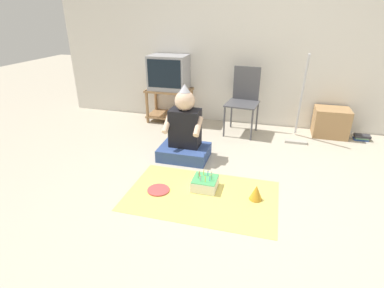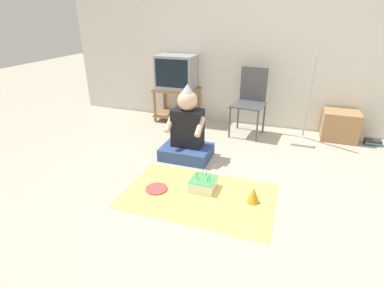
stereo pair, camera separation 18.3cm
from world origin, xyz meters
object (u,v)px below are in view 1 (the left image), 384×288
Objects in this scene: book_pile at (362,137)px; person_seated at (185,134)px; tv at (169,72)px; party_hat_blue at (256,192)px; dust_mop at (299,118)px; cardboard_box_stack at (331,122)px; paper_plate at (158,190)px; birthday_cake at (205,183)px; folding_chair at (244,97)px.

person_seated is at bearing -152.50° from book_pile.
tv is 3.93× the size of party_hat_blue.
dust_mop is 1.31× the size of person_seated.
paper_plate is at bearing -132.36° from cardboard_box_stack.
cardboard_box_stack is at bearing 34.70° from dust_mop.
birthday_cake is at bearing -57.63° from person_seated.
dust_mop reaches higher than person_seated.
tv is 2.12m from birthday_cake.
folding_chair is 4.20× the size of paper_plate.
tv is 2.37× the size of birthday_cake.
book_pile is at bearing 44.53° from birthday_cake.
birthday_cake reaches higher than party_hat_blue.
party_hat_blue is at bearing -104.96° from dust_mop.
book_pile is (2.70, -0.05, -0.71)m from tv.
cardboard_box_stack is 2.21m from birthday_cake.
birthday_cake is 1.10× the size of paper_plate.
person_seated reaches higher than cardboard_box_stack.
cardboard_box_stack is 0.43m from book_pile.
cardboard_box_stack is (2.30, 0.00, -0.55)m from tv.
folding_chair is at bearing 101.10° from party_hat_blue.
cardboard_box_stack reaches higher than party_hat_blue.
dust_mop reaches higher than folding_chair.
paper_plate is (0.55, -1.92, -0.73)m from tv.
cardboard_box_stack is 3.16× the size of party_hat_blue.
tv is 2.12m from paper_plate.
book_pile is 2.43m from birthday_cake.
birthday_cake reaches higher than paper_plate.
paper_plate is (-0.90, -0.10, -0.07)m from party_hat_blue.
party_hat_blue is (-0.85, -1.82, -0.11)m from cardboard_box_stack.
paper_plate is at bearing -139.05° from book_pile.
tv reaches higher than party_hat_blue.
person_seated is (-2.11, -1.10, 0.25)m from book_pile.
cardboard_box_stack is 0.52× the size of person_seated.
book_pile is 2.16m from party_hat_blue.
book_pile is 2.40m from person_seated.
folding_chair is (1.13, -0.16, -0.24)m from tv.
party_hat_blue is at bearing -114.94° from cardboard_box_stack.
birthday_cake is (-0.16, -1.60, -0.44)m from folding_chair.
birthday_cake reaches higher than book_pile.
folding_chair is 3.82× the size of birthday_cake.
birthday_cake is (-0.89, -1.45, -0.26)m from dust_mop.
birthday_cake is at bearing 173.08° from party_hat_blue.
folding_chair is at bearing -7.99° from tv.
dust_mop reaches higher than book_pile.
dust_mop is 1.53m from person_seated.
book_pile is at bearing 27.50° from person_seated.
tv is at bearing 178.88° from book_pile.
party_hat_blue is (0.33, -1.66, -0.43)m from folding_chair.
tv reaches higher than paper_plate.
tv is 1.37m from person_seated.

